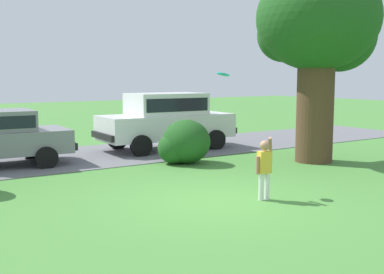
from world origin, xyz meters
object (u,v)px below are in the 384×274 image
parked_suv (166,118)px  frisbee (223,74)px  child_thrower (264,165)px  oak_tree_large (319,29)px

parked_suv → frisbee: frisbee is taller
child_thrower → parked_suv: bearing=74.9°
oak_tree_large → child_thrower: bearing=-149.2°
child_thrower → frisbee: (-0.18, 1.14, 1.80)m
child_thrower → frisbee: size_ratio=4.59×
parked_suv → frisbee: bearing=-109.5°
oak_tree_large → child_thrower: (-4.38, -2.61, -3.12)m
parked_suv → child_thrower: parked_suv is taller
parked_suv → frisbee: (-2.08, -5.87, 1.44)m
parked_suv → child_thrower: (-1.90, -7.01, -0.36)m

